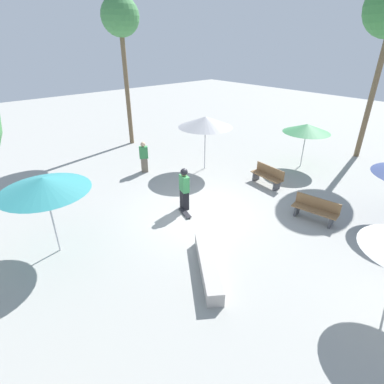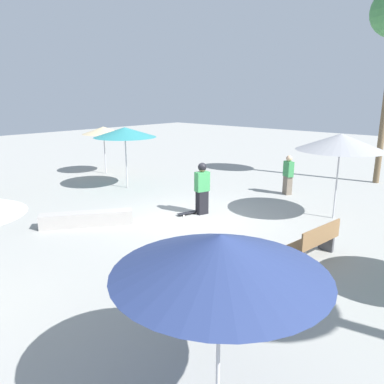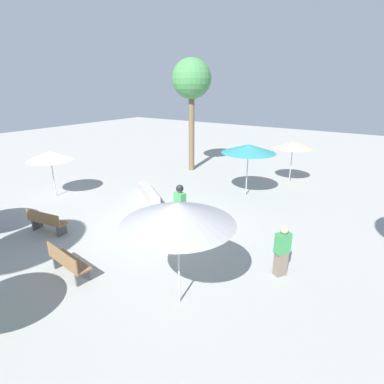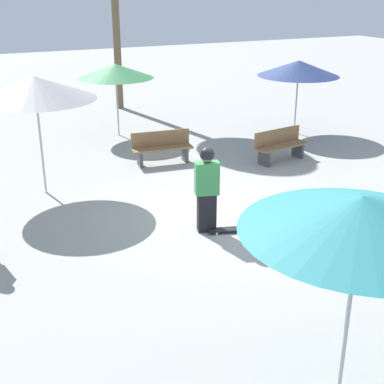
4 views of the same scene
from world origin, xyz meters
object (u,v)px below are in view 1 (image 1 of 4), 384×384
Objects in this scene: skateboard at (185,213)px; shade_umbrella_green at (307,128)px; bench_near at (315,210)px; shade_umbrella_grey at (205,122)px; bench_far at (267,176)px; concrete_ledge at (208,265)px; shade_umbrella_teal at (44,184)px; bystander_watching at (144,157)px; palm_tree_right at (120,20)px; skater_main at (184,188)px.

skateboard is 7.92m from shade_umbrella_green.
shade_umbrella_grey is (-0.33, -6.21, 1.99)m from bench_near.
skateboard is 4.54m from bench_far.
shade_umbrella_teal is (2.86, -3.77, 2.11)m from concrete_ledge.
palm_tree_right is at bearing 97.72° from bystander_watching.
shade_umbrella_green is at bearing -63.71° from bench_near.
concrete_ledge is at bearing 15.56° from shade_umbrella_green.
concrete_ledge reaches higher than skateboard.
palm_tree_right is 5.24× the size of bystander_watching.
bench_near is 1.07× the size of bystander_watching.
bench_far is at bearing 104.70° from shade_umbrella_grey.
skater_main is 2.06× the size of skateboard.
bench_near is at bearing 86.98° from shade_umbrella_grey.
palm_tree_right is (0.25, -12.38, 6.42)m from bench_near.
shade_umbrella_grey is at bearing 143.54° from skateboard.
bench_near is 1.01× the size of bench_far.
concrete_ledge is 14.29m from palm_tree_right.
shade_umbrella_teal is at bearing -52.80° from concrete_ledge.
shade_umbrella_green is (-7.67, 0.27, 1.95)m from skateboard.
shade_umbrella_green is 5.08m from shade_umbrella_grey.
bench_far is (-4.50, 0.45, 0.37)m from skateboard.
skateboard is 0.31× the size of shade_umbrella_grey.
concrete_ledge is at bearing -12.25° from skateboard.
skater_main reaches higher than bench_near.
bystander_watching is (6.56, -4.75, -1.24)m from shade_umbrella_green.
bench_near is 9.04m from shade_umbrella_teal.
shade_umbrella_green reaches higher than bench_near.
shade_umbrella_grey is 1.73× the size of bystander_watching.
skater_main is 4.44m from shade_umbrella_grey.
shade_umbrella_grey reaches higher than bench_far.
skateboard is 5.16m from shade_umbrella_grey.
shade_umbrella_teal reaches higher than concrete_ledge.
shade_umbrella_teal reaches higher than skateboard.
palm_tree_right is (1.43, -9.41, 6.42)m from bench_far.
shade_umbrella_green is (-9.20, -2.56, 1.80)m from concrete_ledge.
skater_main is at bearing -119.33° from concrete_ledge.
shade_umbrella_teal is 6.73m from bystander_watching.
bench_near is 0.62× the size of shade_umbrella_grey.
shade_umbrella_green is at bearing 174.30° from shade_umbrella_teal.
skater_main is at bearing 86.02° from bench_far.
skater_main is 3.72m from concrete_ledge.
shade_umbrella_green is at bearing 142.70° from shade_umbrella_grey.
shade_umbrella_teal is at bearing 50.99° from bench_near.
skateboard is at bearing 34.60° from bench_near.
skater_main is 0.21× the size of palm_tree_right.
shade_umbrella_teal is (8.88, -1.38, 1.89)m from bench_far.
shade_umbrella_teal is (4.65, -0.58, 1.40)m from skater_main.
skateboard is 4.78m from bench_near.
concrete_ledge is at bearing 127.20° from shade_umbrella_teal.
palm_tree_right is at bearing 177.15° from skateboard.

